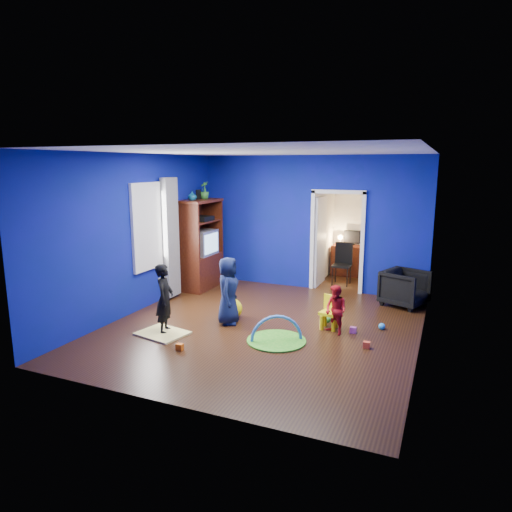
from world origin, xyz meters
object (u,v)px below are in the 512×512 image
at_px(child_navy, 228,291).
at_px(kid_chair, 329,314).
at_px(toddler_red, 336,310).
at_px(vase, 192,196).
at_px(child_black, 165,299).
at_px(hopper_ball, 232,309).
at_px(tv_armoire, 201,244).
at_px(armchair, 405,288).
at_px(play_mat, 276,341).
at_px(study_desk, 350,261).
at_px(folding_chair, 342,265).
at_px(crt_tv, 202,243).

distance_m(child_navy, kid_chair, 1.75).
height_order(child_navy, toddler_red, child_navy).
bearing_deg(kid_chair, vase, 174.18).
distance_m(child_black, vase, 2.92).
bearing_deg(hopper_ball, toddler_red, -0.73).
xyz_separation_m(toddler_red, vase, (-3.42, 1.34, 1.66)).
xyz_separation_m(child_black, tv_armoire, (-0.85, 2.66, 0.41)).
distance_m(child_navy, toddler_red, 1.84).
xyz_separation_m(armchair, play_mat, (-1.64, -2.69, -0.34)).
distance_m(kid_chair, study_desk, 3.90).
bearing_deg(study_desk, kid_chair, -83.37).
bearing_deg(toddler_red, kid_chair, 156.62).
distance_m(tv_armoire, study_desk, 3.77).
xyz_separation_m(hopper_ball, kid_chair, (1.72, 0.18, 0.07)).
distance_m(armchair, tv_armoire, 4.36).
height_order(child_black, tv_armoire, tv_armoire).
xyz_separation_m(study_desk, folding_chair, (0.00, -0.96, 0.09)).
xyz_separation_m(tv_armoire, kid_chair, (3.27, -1.44, -0.73)).
bearing_deg(child_black, folding_chair, -44.22).
bearing_deg(armchair, tv_armoire, 116.28).
distance_m(child_black, crt_tv, 2.82).
relative_size(vase, folding_chair, 0.21).
height_order(play_mat, folding_chair, folding_chair).
relative_size(child_black, kid_chair, 2.29).
bearing_deg(child_black, study_desk, -39.88).
relative_size(kid_chair, play_mat, 0.54).
bearing_deg(child_black, tv_armoire, -1.02).
height_order(kid_chair, folding_chair, folding_chair).
distance_m(hopper_ball, play_mat, 1.32).
height_order(child_black, crt_tv, crt_tv).
bearing_deg(play_mat, kid_chair, 55.13).
height_order(toddler_red, vase, vase).
bearing_deg(kid_chair, child_black, -139.80).
distance_m(armchair, play_mat, 3.17).
bearing_deg(crt_tv, hopper_ball, -46.98).
xyz_separation_m(crt_tv, folding_chair, (2.78, 1.47, -0.56)).
bearing_deg(child_navy, vase, 30.08).
bearing_deg(hopper_ball, child_navy, -78.69).
bearing_deg(folding_chair, child_black, -115.49).
bearing_deg(kid_chair, folding_chair, 112.25).
bearing_deg(toddler_red, vase, -171.71).
distance_m(vase, folding_chair, 3.69).
bearing_deg(tv_armoire, hopper_ball, -46.23).
bearing_deg(play_mat, vase, 142.71).
distance_m(hopper_ball, kid_chair, 1.73).
bearing_deg(child_navy, study_desk, -31.31).
relative_size(tv_armoire, kid_chair, 3.92).
xyz_separation_m(child_navy, play_mat, (1.06, -0.45, -0.57)).
relative_size(armchair, crt_tv, 1.11).
distance_m(vase, study_desk, 4.27).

